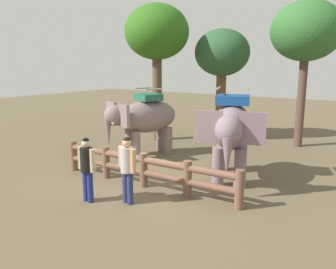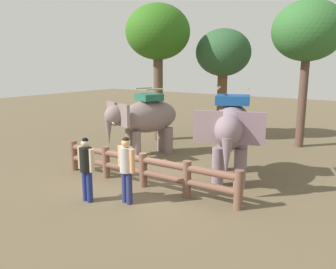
{
  "view_description": "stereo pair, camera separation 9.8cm",
  "coord_description": "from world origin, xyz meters",
  "views": [
    {
      "loc": [
        6.18,
        -8.07,
        3.69
      ],
      "look_at": [
        0.0,
        1.04,
        1.4
      ],
      "focal_mm": 36.51,
      "sensor_mm": 36.0,
      "label": 1
    },
    {
      "loc": [
        6.27,
        -8.02,
        3.69
      ],
      "look_at": [
        0.0,
        1.04,
        1.4
      ],
      "focal_mm": 36.51,
      "sensor_mm": 36.0,
      "label": 2
    }
  ],
  "objects": [
    {
      "name": "ground_plane",
      "position": [
        0.0,
        0.0,
        0.0
      ],
      "size": [
        60.0,
        60.0,
        0.0
      ],
      "primitive_type": "plane",
      "color": "brown"
    },
    {
      "name": "log_fence",
      "position": [
        0.0,
        -0.28,
        0.6
      ],
      "size": [
        6.35,
        0.4,
        1.05
      ],
      "color": "brown",
      "rests_on": "ground"
    },
    {
      "name": "elephant_near_left",
      "position": [
        -2.21,
        2.59,
        1.54
      ],
      "size": [
        2.38,
        3.26,
        2.75
      ],
      "color": "slate",
      "rests_on": "ground"
    },
    {
      "name": "elephant_center",
      "position": [
        1.94,
        1.73,
        1.67
      ],
      "size": [
        2.51,
        3.54,
        2.98
      ],
      "color": "slate",
      "rests_on": "ground"
    },
    {
      "name": "tourist_woman_in_black",
      "position": [
        -0.54,
        -2.03,
        1.03
      ],
      "size": [
        0.63,
        0.37,
        1.78
      ],
      "color": "navy",
      "rests_on": "ground"
    },
    {
      "name": "tourist_man_in_blue",
      "position": [
        0.43,
        -1.52,
        1.06
      ],
      "size": [
        0.64,
        0.41,
        1.82
      ],
      "color": "navy",
      "rests_on": "ground"
    },
    {
      "name": "tree_far_left",
      "position": [
        -1.2,
        7.5,
        4.1
      ],
      "size": [
        2.67,
        2.67,
        5.36
      ],
      "color": "brown",
      "rests_on": "ground"
    },
    {
      "name": "tree_back_center",
      "position": [
        -3.52,
        5.3,
        5.03
      ],
      "size": [
        3.01,
        3.01,
        6.42
      ],
      "color": "brown",
      "rests_on": "ground"
    },
    {
      "name": "tree_far_right",
      "position": [
        2.58,
        7.78,
        5.0
      ],
      "size": [
        3.02,
        3.02,
        6.35
      ],
      "color": "brown",
      "rests_on": "ground"
    }
  ]
}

